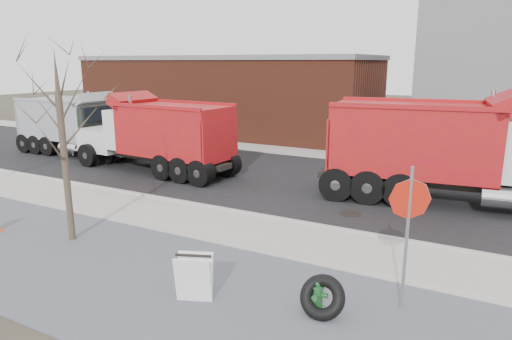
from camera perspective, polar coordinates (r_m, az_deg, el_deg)
The scene contains 15 objects.
ground at distance 13.65m, azimuth -4.57°, elevation -7.46°, with size 120.00×120.00×0.00m, color #383328.
gravel_verge at distance 11.11m, azimuth -14.58°, elevation -12.85°, with size 60.00×5.00×0.03m, color slate.
sidewalk at distance 13.83m, azimuth -4.01°, elevation -7.02°, with size 60.00×2.50×0.06m, color #9E9B93.
curb at distance 14.87m, azimuth -1.34°, elevation -5.41°, with size 60.00×0.15×0.11m, color #9E9B93.
road at distance 18.99m, azimuth 5.71°, elevation -1.44°, with size 60.00×9.40×0.02m, color black.
far_sidewalk at distance 24.23m, azimuth 10.89°, elevation 1.67°, with size 60.00×2.00×0.06m, color #9E9B93.
building_brick at distance 32.55m, azimuth -3.38°, elevation 9.49°, with size 20.20×8.20×5.30m.
bare_tree at distance 13.07m, azimuth -23.19°, elevation 5.50°, with size 3.20×3.20×5.20m.
fire_hydrant at distance 9.43m, azimuth 7.66°, elevation -15.27°, with size 0.41×0.40×0.74m.
truck_tire at distance 9.26m, azimuth 8.29°, elevation -15.48°, with size 0.91×0.71×0.89m.
stop_sign at distance 9.20m, azimuth 18.54°, elevation -5.36°, with size 0.73×0.38×2.95m.
sandwich_board at distance 9.65m, azimuth -7.76°, elevation -13.21°, with size 0.86×0.70×1.03m.
dump_truck_red_a at distance 16.99m, azimuth 23.29°, elevation 2.54°, with size 9.80×3.72×3.88m.
dump_truck_red_b at distance 20.75m, azimuth -12.25°, elevation 4.53°, with size 8.25×2.89×3.46m.
dump_truck_grey at distance 26.01m, azimuth -21.69°, elevation 5.45°, with size 7.25×2.30×3.29m.
Camera 1 is at (6.94, -10.71, 4.84)m, focal length 32.00 mm.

